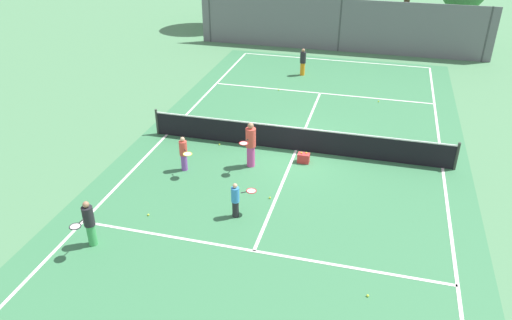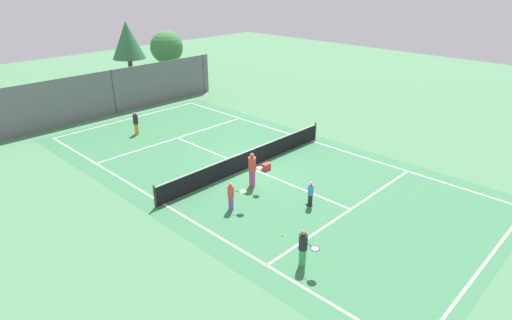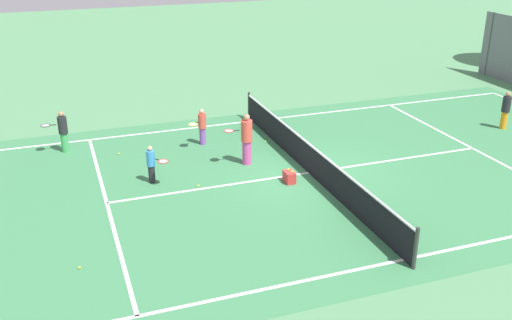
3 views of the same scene
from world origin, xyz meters
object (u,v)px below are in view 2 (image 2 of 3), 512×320
at_px(player_0, 136,123).
at_px(tennis_ball_2, 150,147).
at_px(tennis_ball_4, 216,128).
at_px(tennis_ball_5, 282,235).
at_px(player_1, 231,195).
at_px(tennis_ball_0, 299,190).
at_px(player_4, 311,193).
at_px(ball_crate, 266,167).
at_px(player_2, 252,169).
at_px(tennis_ball_3, 209,188).
at_px(tennis_ball_1, 406,191).
at_px(player_3, 303,248).

height_order(player_0, tennis_ball_2, player_0).
bearing_deg(tennis_ball_4, tennis_ball_5, -119.68).
relative_size(player_1, tennis_ball_0, 20.19).
distance_m(player_4, tennis_ball_4, 11.53).
distance_m(player_0, tennis_ball_2, 2.86).
relative_size(player_1, ball_crate, 3.03).
relative_size(player_2, tennis_ball_2, 26.43).
height_order(player_2, player_4, player_2).
height_order(player_1, ball_crate, player_1).
xyz_separation_m(player_0, tennis_ball_3, (-1.71, -9.26, -0.72)).
bearing_deg(tennis_ball_5, player_4, 14.52).
xyz_separation_m(tennis_ball_0, tennis_ball_1, (3.45, -3.76, 0.00)).
distance_m(tennis_ball_0, tennis_ball_5, 3.99).
bearing_deg(tennis_ball_0, ball_crate, 77.02).
relative_size(tennis_ball_1, tennis_ball_4, 1.00).
height_order(player_4, tennis_ball_5, player_4).
bearing_deg(tennis_ball_1, player_0, 105.82).
bearing_deg(tennis_ball_3, tennis_ball_0, -48.84).
bearing_deg(player_2, ball_crate, 22.79).
distance_m(tennis_ball_2, tennis_ball_3, 6.67).
xyz_separation_m(player_4, tennis_ball_4, (3.87, 10.84, -0.60)).
xyz_separation_m(player_0, ball_crate, (1.81, -9.79, -0.58)).
height_order(player_4, tennis_ball_3, player_4).
distance_m(player_0, player_1, 11.71).
bearing_deg(tennis_ball_5, tennis_ball_2, 82.40).
height_order(ball_crate, tennis_ball_5, ball_crate).
relative_size(player_0, ball_crate, 3.36).
xyz_separation_m(player_1, tennis_ball_5, (-0.02, -3.00, -0.66)).
height_order(player_1, player_4, player_1).
height_order(player_0, player_4, player_0).
bearing_deg(player_4, player_1, 139.32).
bearing_deg(player_4, tennis_ball_4, 70.33).
xyz_separation_m(ball_crate, tennis_ball_4, (2.46, 6.84, -0.15)).
bearing_deg(tennis_ball_3, ball_crate, -8.59).
relative_size(player_1, player_3, 0.90).
relative_size(tennis_ball_1, tennis_ball_2, 1.00).
bearing_deg(tennis_ball_5, player_2, 59.89).
bearing_deg(ball_crate, tennis_ball_4, 70.24).
relative_size(player_1, player_2, 0.76).
bearing_deg(ball_crate, tennis_ball_1, -66.64).
height_order(tennis_ball_4, tennis_ball_5, same).
bearing_deg(player_1, player_2, 22.24).
bearing_deg(tennis_ball_4, tennis_ball_1, -88.46).
height_order(player_1, tennis_ball_4, player_1).
bearing_deg(tennis_ball_1, tennis_ball_5, 165.30).
distance_m(player_2, tennis_ball_0, 2.48).
bearing_deg(player_3, player_4, 33.90).
xyz_separation_m(tennis_ball_2, tennis_ball_3, (-0.97, -6.60, 0.00)).
relative_size(player_3, tennis_ball_4, 22.35).
xyz_separation_m(tennis_ball_4, tennis_ball_5, (-6.58, -11.54, 0.00)).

